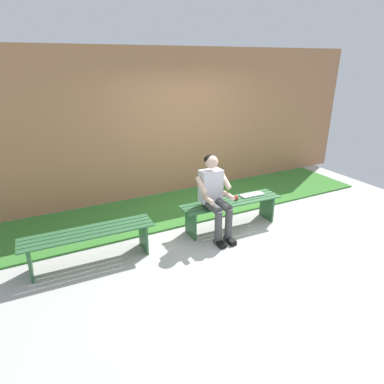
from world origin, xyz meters
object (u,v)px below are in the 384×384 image
object	(u,v)px
bench_near	(231,207)
apple	(236,198)
bench_far	(89,239)
person_seated	(215,193)
book_open	(252,195)

from	to	relation	value
bench_near	apple	size ratio (longest dim) A/B	22.91
bench_far	bench_near	bearing A→B (deg)	180.00
bench_far	apple	bearing A→B (deg)	-179.97
bench_near	person_seated	bearing A→B (deg)	14.91
book_open	bench_near	bearing A→B (deg)	5.88
bench_far	book_open	size ratio (longest dim) A/B	4.20
bench_near	apple	world-z (taller)	apple
bench_far	apple	distance (m)	2.35
bench_far	apple	xyz separation A→B (m)	(-2.35, -0.00, 0.15)
apple	person_seated	bearing A→B (deg)	12.42
person_seated	bench_near	bearing A→B (deg)	-165.09
person_seated	book_open	xyz separation A→B (m)	(-0.82, -0.14, -0.23)
bench_far	person_seated	xyz separation A→B (m)	(-1.88, 0.10, 0.35)
bench_near	book_open	xyz separation A→B (m)	(-0.44, -0.03, 0.12)
bench_near	book_open	size ratio (longest dim) A/B	4.10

